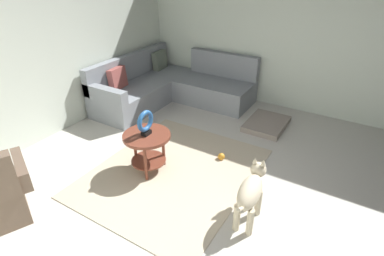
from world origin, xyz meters
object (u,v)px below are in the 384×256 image
(dog, at_px, (251,191))
(sectional_couch, at_px, (170,87))
(side_table, at_px, (147,143))
(dog_bed_mat, at_px, (266,124))
(dog_toy_ball, at_px, (221,156))
(torus_sculpture, at_px, (145,122))

(dog, bearing_deg, sectional_couch, 134.02)
(sectional_couch, relative_size, side_table, 3.75)
(dog_bed_mat, distance_m, dog_toy_ball, 1.26)
(dog_bed_mat, bearing_deg, torus_sculpture, 154.50)
(dog, bearing_deg, dog_bed_mat, 98.33)
(torus_sculpture, xyz_separation_m, dog_toy_ball, (0.70, -0.71, -0.66))
(side_table, distance_m, torus_sculpture, 0.29)
(side_table, distance_m, dog_bed_mat, 2.19)
(sectional_couch, distance_m, dog, 3.23)
(sectional_couch, bearing_deg, dog_toy_ball, -125.92)
(sectional_couch, height_order, side_table, sectional_couch)
(dog_toy_ball, bearing_deg, side_table, 134.61)
(dog_bed_mat, height_order, dog, dog)
(sectional_couch, height_order, dog_toy_ball, sectional_couch)
(sectional_couch, height_order, dog, sectional_couch)
(side_table, height_order, torus_sculpture, torus_sculpture)
(side_table, relative_size, dog_bed_mat, 0.75)
(side_table, distance_m, dog, 1.45)
(side_table, bearing_deg, dog_toy_ball, -45.39)
(sectional_couch, bearing_deg, dog_bed_mat, -90.16)
(sectional_couch, height_order, torus_sculpture, sectional_couch)
(side_table, xyz_separation_m, dog_toy_ball, (0.70, -0.71, -0.37))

